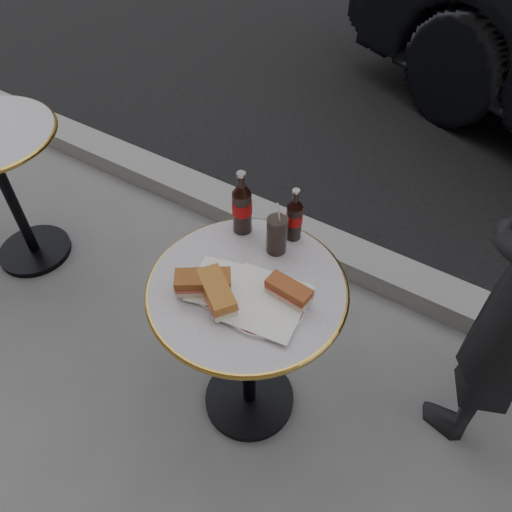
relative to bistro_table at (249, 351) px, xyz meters
The scene contains 12 objects.
ground 0.37m from the bistro_table, ahead, with size 80.00×80.00×0.00m, color slate.
curb 0.95m from the bistro_table, 90.00° to the left, with size 40.00×0.20×0.12m, color gray.
bistro_table is the anchor object (origin of this frame).
bistro_table_second 1.40m from the bistro_table, behind, with size 0.62×0.62×0.73m, color #BAB2C4, non-canonical shape.
plate_left 0.38m from the bistro_table, 145.51° to the right, with size 0.19×0.19×0.01m, color white.
plate_right 0.38m from the bistro_table, 21.77° to the right, with size 0.24×0.24×0.01m, color white.
sandwich_left_a 0.43m from the bistro_table, 138.34° to the right, with size 0.16×0.08×0.06m, color brown.
sandwich_left_b 0.42m from the bistro_table, 113.13° to the right, with size 0.17×0.08×0.06m, color #B06B2C.
sandwich_right 0.42m from the bistro_table, ahead, with size 0.14×0.06×0.05m, color brown.
cola_bottle_left 0.55m from the bistro_table, 126.63° to the left, with size 0.07×0.07×0.24m, color black, non-canonical shape.
cola_bottle_right 0.53m from the bistro_table, 87.43° to the left, with size 0.06×0.06×0.20m, color black, non-canonical shape.
cola_glass 0.47m from the bistro_table, 91.18° to the left, with size 0.07×0.07×0.14m, color black.
Camera 1 is at (0.54, -0.80, 1.90)m, focal length 35.00 mm.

